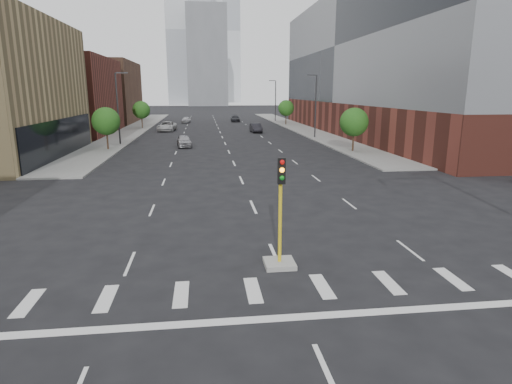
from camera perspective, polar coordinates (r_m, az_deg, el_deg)
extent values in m
cube|color=gray|center=(81.92, -15.70, 8.14)|extent=(5.00, 92.00, 0.15)
cube|color=gray|center=(82.97, 5.48, 8.63)|extent=(5.00, 92.00, 0.15)
cube|color=brown|center=(76.79, -26.31, 11.39)|extent=(20.00, 22.00, 12.00)
cube|color=brown|center=(101.76, -21.57, 12.27)|extent=(20.00, 24.00, 13.00)
cube|color=brown|center=(74.31, 19.06, 9.30)|extent=(24.00, 70.00, 5.00)
cube|color=slate|center=(74.48, 19.73, 17.75)|extent=(24.00, 70.00, 17.00)
cube|color=#B2B7BC|center=(228.54, -8.84, 20.29)|extent=(22.00, 22.00, 70.00)
cube|color=#B2B7BC|center=(269.10, -4.55, 20.40)|extent=(20.00, 20.00, 80.00)
cube|color=slate|center=(207.31, -6.55, 17.48)|extent=(18.00, 18.00, 44.00)
cube|color=#999993|center=(17.36, 3.15, -9.49)|extent=(1.20, 1.20, 0.20)
cylinder|color=gold|center=(16.78, 3.22, -4.13)|extent=(0.14, 0.14, 3.20)
cube|color=black|center=(16.09, 3.43, 2.82)|extent=(0.28, 0.18, 1.00)
sphere|color=red|center=(15.94, 3.51, 3.99)|extent=(0.18, 0.18, 0.18)
sphere|color=orange|center=(15.99, 3.50, 2.93)|extent=(0.18, 0.18, 0.18)
sphere|color=#0C7F19|center=(16.05, 3.48, 1.88)|extent=(0.18, 0.18, 0.18)
cylinder|color=#2D2D30|center=(63.92, 7.96, 11.14)|extent=(0.20, 0.20, 9.00)
cube|color=#2D2D30|center=(63.71, 7.37, 15.20)|extent=(1.40, 0.22, 0.15)
cylinder|color=#2D2D30|center=(98.14, 2.61, 11.99)|extent=(0.20, 0.20, 9.00)
cube|color=#2D2D30|center=(98.01, 2.16, 14.62)|extent=(1.40, 0.22, 0.15)
cylinder|color=#2D2D30|center=(57.77, -17.94, 10.41)|extent=(0.20, 0.20, 9.00)
cube|color=#2D2D30|center=(57.62, -17.46, 14.92)|extent=(1.40, 0.22, 0.15)
cylinder|color=#382619|center=(53.23, -19.18, 6.36)|extent=(0.20, 0.20, 1.75)
sphere|color=#144E17|center=(53.03, -19.38, 8.90)|extent=(3.20, 3.20, 3.20)
cylinder|color=#382619|center=(82.69, -14.95, 8.89)|extent=(0.20, 0.20, 1.75)
sphere|color=#144E17|center=(82.56, -15.05, 10.53)|extent=(3.20, 3.20, 3.20)
cylinder|color=#382619|center=(50.04, 12.81, 6.36)|extent=(0.20, 0.20, 1.75)
sphere|color=#144E17|center=(49.82, 12.95, 9.07)|extent=(3.20, 3.20, 3.20)
cylinder|color=#382619|center=(88.56, 4.01, 9.57)|extent=(0.20, 0.20, 1.75)
sphere|color=#144E17|center=(88.43, 4.03, 11.10)|extent=(3.20, 3.20, 3.20)
imported|color=#A3A2A6|center=(54.35, -9.56, 6.73)|extent=(2.15, 4.46, 1.47)
imported|color=black|center=(72.53, -0.02, 8.55)|extent=(1.79, 4.63, 1.50)
imported|color=#B2B2B2|center=(76.41, -11.80, 8.57)|extent=(3.27, 6.11, 1.63)
imported|color=black|center=(97.73, -2.79, 9.73)|extent=(1.88, 4.59, 1.33)
imported|color=silver|center=(95.40, -9.31, 9.48)|extent=(2.06, 4.10, 1.34)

